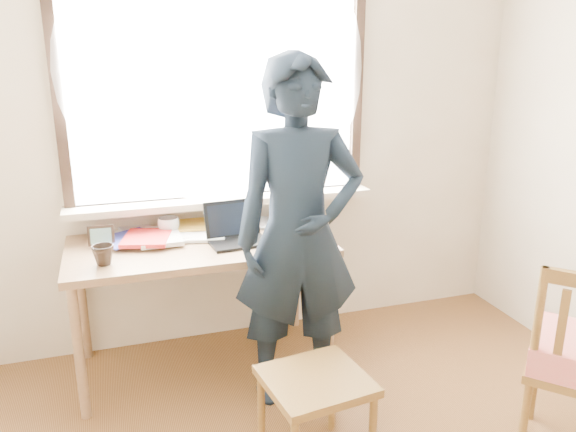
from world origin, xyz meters
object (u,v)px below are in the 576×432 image
object	(u,v)px
person	(299,236)
desk	(201,256)
mug_dark	(103,255)
mug_white	(169,226)
work_chair	(316,391)
laptop	(236,232)

from	to	relation	value
person	desk	bearing A→B (deg)	142.52
desk	mug_dark	bearing A→B (deg)	-160.53
mug_white	person	distance (m)	0.87
mug_dark	work_chair	distance (m)	1.24
desk	laptop	size ratio (longest dim) A/B	4.22
mug_white	mug_dark	size ratio (longest dim) A/B	1.12
laptop	mug_white	xyz separation A→B (m)	(-0.35, 0.25, -0.00)
desk	laptop	world-z (taller)	laptop
person	work_chair	bearing A→B (deg)	-94.64
desk	person	bearing A→B (deg)	-43.92
laptop	person	size ratio (longest dim) A/B	0.19
laptop	mug_dark	xyz separation A→B (m)	(-0.71, -0.15, -0.00)
desk	mug_dark	xyz separation A→B (m)	(-0.51, -0.18, 0.13)
laptop	mug_dark	world-z (taller)	laptop
desk	laptop	xyz separation A→B (m)	(0.20, -0.03, 0.13)
mug_dark	laptop	bearing A→B (deg)	11.69
laptop	person	distance (m)	0.46
laptop	mug_dark	distance (m)	0.73
mug_dark	person	bearing A→B (deg)	-14.27
desk	laptop	bearing A→B (deg)	-9.53
desk	mug_dark	distance (m)	0.56
desk	mug_dark	size ratio (longest dim) A/B	13.06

